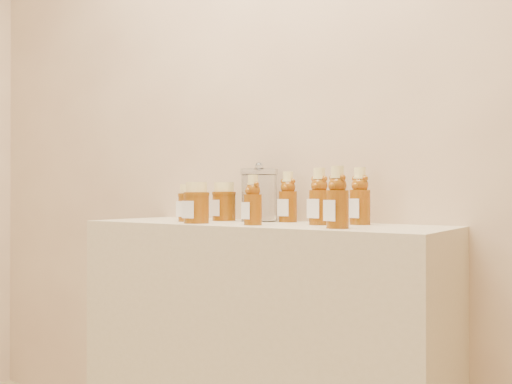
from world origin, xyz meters
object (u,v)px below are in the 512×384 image
Objects in this scene: display_table at (258,363)px; bear_bottle_back_left at (288,194)px; bear_bottle_front_left at (253,197)px; honey_jar_left at (190,203)px; glass_canister at (259,193)px.

display_table is 0.56m from bear_bottle_back_left.
bear_bottle_front_left reaches higher than honey_jar_left.
bear_bottle_back_left is at bearing 108.38° from bear_bottle_front_left.
honey_jar_left is 0.24m from glass_canister.
bear_bottle_front_left reaches higher than display_table.
bear_bottle_front_left is at bearing -60.40° from glass_canister.
bear_bottle_back_left reaches higher than honey_jar_left.
glass_canister is (-0.11, 0.19, 0.01)m from bear_bottle_front_left.
honey_jar_left is (-0.31, 0.06, -0.02)m from bear_bottle_front_left.
honey_jar_left is at bearing -145.91° from glass_canister.
display_table is 0.55m from bear_bottle_front_left.
honey_jar_left is at bearing -171.77° from display_table.
bear_bottle_front_left is (0.01, -0.21, -0.01)m from bear_bottle_back_left.
honey_jar_left is at bearing -174.25° from bear_bottle_front_left.
bear_bottle_back_left is 1.11× the size of bear_bottle_front_left.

